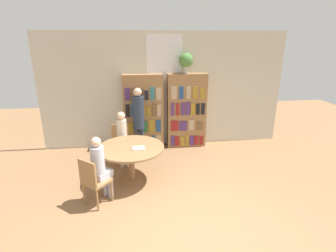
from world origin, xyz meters
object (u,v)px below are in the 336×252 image
flower_vase (186,61)px  seated_reader_left (122,136)px  chair_left_side (121,141)px  bookshelf_right (186,111)px  seated_reader_right (100,166)px  chair_near_camera (93,180)px  reading_table (131,152)px  bookshelf_left (144,112)px  librarian_standing (138,115)px

flower_vase → seated_reader_left: size_ratio=0.40×
chair_left_side → seated_reader_left: (0.05, -0.18, 0.20)m
bookshelf_right → seated_reader_right: size_ratio=1.58×
chair_near_camera → chair_left_side: bearing=117.0°
chair_left_side → seated_reader_right: 1.64m
bookshelf_right → chair_near_camera: bookshelf_right is taller
reading_table → bookshelf_left: bearing=79.6°
seated_reader_left → seated_reader_right: (-0.33, -1.43, -0.01)m
flower_vase → chair_near_camera: flower_vase is taller
chair_left_side → bookshelf_left: bearing=-140.8°
bookshelf_left → chair_near_camera: (-0.96, -2.51, -0.47)m
bookshelf_right → seated_reader_left: (-1.66, -0.94, -0.28)m
chair_near_camera → librarian_standing: bearing=107.5°
bookshelf_left → flower_vase: size_ratio=3.88×
bookshelf_left → reading_table: size_ratio=1.47×
seated_reader_left → seated_reader_right: bearing=63.0°
reading_table → seated_reader_right: seated_reader_right is taller
chair_left_side → seated_reader_left: size_ratio=0.72×
reading_table → chair_near_camera: (-0.65, -0.77, -0.14)m
seated_reader_right → seated_reader_left: bearing=117.0°
chair_left_side → seated_reader_right: bearing=66.0°
seated_reader_left → seated_reader_right: 1.46m
seated_reader_left → librarian_standing: 0.67m
flower_vase → reading_table: size_ratio=0.38×
bookshelf_right → seated_reader_right: bookshelf_right is taller
reading_table → flower_vase: bearing=50.9°
seated_reader_left → bookshelf_right: bearing=-164.6°
flower_vase → seated_reader_right: (-1.94, -2.37, -1.58)m
chair_left_side → chair_near_camera: bearing=63.0°
chair_near_camera → flower_vase: bearing=90.5°
librarian_standing → chair_near_camera: bearing=-112.4°
bookshelf_right → reading_table: 2.29m
chair_left_side → seated_reader_right: size_ratio=0.72×
seated_reader_right → librarian_standing: bearing=109.1°
bookshelf_left → seated_reader_left: (-0.52, -0.94, -0.28)m
bookshelf_left → flower_vase: 1.70m
flower_vase → reading_table: flower_vase is taller
chair_near_camera → librarian_standing: librarian_standing is taller
chair_left_side → librarian_standing: size_ratio=0.53×
flower_vase → chair_left_side: size_ratio=0.56×
bookshelf_left → reading_table: bearing=-100.4°
flower_vase → chair_left_side: flower_vase is taller
reading_table → chair_near_camera: size_ratio=1.48×
bookshelf_right → seated_reader_left: bookshelf_right is taller
bookshelf_right → chair_near_camera: 3.31m
bookshelf_right → reading_table: size_ratio=1.47×
seated_reader_left → librarian_standing: size_ratio=0.73×
bookshelf_right → chair_near_camera: (-2.10, -2.51, -0.47)m
reading_table → chair_left_side: chair_left_side is taller
chair_near_camera → seated_reader_right: 0.27m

